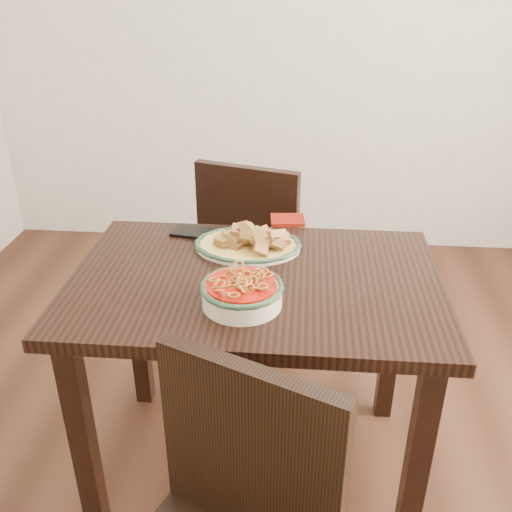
# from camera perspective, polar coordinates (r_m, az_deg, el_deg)

# --- Properties ---
(floor) EXTENTS (3.50, 3.50, 0.00)m
(floor) POSITION_cam_1_polar(r_m,az_deg,el_deg) (2.20, 1.52, -18.56)
(floor) COLOR #311A0F
(floor) RESTS_ON ground
(wall_back) EXTENTS (3.50, 0.10, 2.60)m
(wall_back) POSITION_cam_1_polar(r_m,az_deg,el_deg) (3.29, 3.98, 22.52)
(wall_back) COLOR silver
(wall_back) RESTS_ON ground
(dining_table) EXTENTS (1.09, 0.73, 0.75)m
(dining_table) POSITION_cam_1_polar(r_m,az_deg,el_deg) (1.74, -0.06, -5.32)
(dining_table) COLOR black
(dining_table) RESTS_ON ground
(chair_far) EXTENTS (0.52, 0.52, 0.89)m
(chair_far) POSITION_cam_1_polar(r_m,az_deg,el_deg) (2.41, 0.07, 0.86)
(chair_far) COLOR black
(chair_far) RESTS_ON ground
(fish_plate) EXTENTS (0.34, 0.26, 0.11)m
(fish_plate) POSITION_cam_1_polar(r_m,az_deg,el_deg) (1.83, -0.83, 2.02)
(fish_plate) COLOR beige
(fish_plate) RESTS_ON dining_table
(noodle_bowl) EXTENTS (0.23, 0.23, 0.08)m
(noodle_bowl) POSITION_cam_1_polar(r_m,az_deg,el_deg) (1.53, -1.42, -3.47)
(noodle_bowl) COLOR #EDE4C8
(noodle_bowl) RESTS_ON dining_table
(smartphone) EXTENTS (0.17, 0.11, 0.01)m
(smartphone) POSITION_cam_1_polar(r_m,az_deg,el_deg) (1.96, -5.99, 2.36)
(smartphone) COLOR black
(smartphone) RESTS_ON dining_table
(napkin) EXTENTS (0.13, 0.11, 0.01)m
(napkin) POSITION_cam_1_polar(r_m,az_deg,el_deg) (2.04, 3.17, 3.62)
(napkin) COLOR maroon
(napkin) RESTS_ON dining_table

